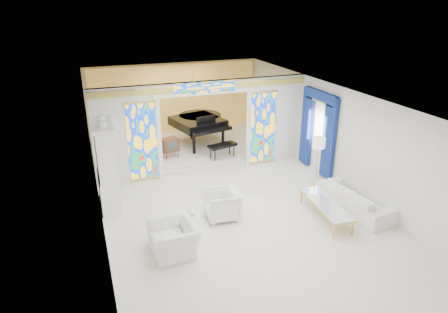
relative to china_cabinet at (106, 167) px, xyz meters
name	(u,v)px	position (x,y,z in m)	size (l,w,h in m)	color
floor	(226,196)	(3.22, -0.60, -1.17)	(12.00, 12.00, 0.00)	silver
ceiling	(226,95)	(3.22, -0.60, 1.83)	(7.00, 12.00, 0.02)	silver
wall_back	(175,100)	(3.22, 5.40, 0.33)	(7.00, 0.02, 3.00)	white
wall_front	(369,281)	(3.22, -6.60, 0.33)	(7.00, 0.02, 3.00)	white
wall_left	(95,165)	(-0.28, -0.60, 0.33)	(0.02, 12.00, 3.00)	white
wall_right	(333,134)	(6.72, -0.60, 0.33)	(0.02, 12.00, 3.00)	white
partition_wall	(205,123)	(3.22, 1.40, 0.48)	(7.00, 0.22, 3.00)	white
stained_glass_left	(142,142)	(1.19, 1.29, 0.13)	(0.90, 0.04, 2.40)	gold
stained_glass_right	(263,128)	(5.25, 1.29, 0.13)	(0.90, 0.04, 2.40)	gold
stained_glass_transom	(205,88)	(3.22, 1.29, 1.65)	(2.00, 0.04, 0.34)	gold
alcove_platform	(189,147)	(3.22, 3.50, -1.08)	(6.80, 3.80, 0.18)	silver
gold_curtain_back	(176,101)	(3.22, 5.28, 0.33)	(6.70, 0.10, 2.90)	#EFC153
chandelier	(193,83)	(3.42, 3.40, 1.38)	(0.48, 0.48, 0.30)	gold
blue_drapes	(318,126)	(6.62, 0.10, 0.41)	(0.14, 1.85, 2.65)	navy
china_cabinet	(106,167)	(0.00, 0.00, 0.00)	(0.56, 1.46, 2.72)	white
armchair_left	(174,238)	(1.15, -2.77, -0.81)	(1.11, 0.97, 0.72)	silver
armchair_right	(222,204)	(2.68, -1.71, -0.78)	(0.83, 0.85, 0.77)	white
sofa	(354,199)	(6.17, -2.57, -0.84)	(2.28, 0.89, 0.67)	white
side_table	(193,221)	(1.75, -2.18, -0.82)	(0.50, 0.50, 0.53)	white
vase	(192,211)	(1.75, -2.18, -0.54)	(0.20, 0.20, 0.21)	silver
coffee_table	(326,204)	(5.20, -2.67, -0.76)	(0.82, 2.04, 0.44)	white
floor_lamp	(319,145)	(6.02, -0.90, 0.17)	(0.50, 0.50, 1.57)	gold
grand_piano	(200,122)	(3.72, 3.64, -0.15)	(2.22, 3.40, 1.25)	black
tv_console	(170,145)	(2.31, 2.59, -0.55)	(0.66, 0.52, 0.68)	brown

